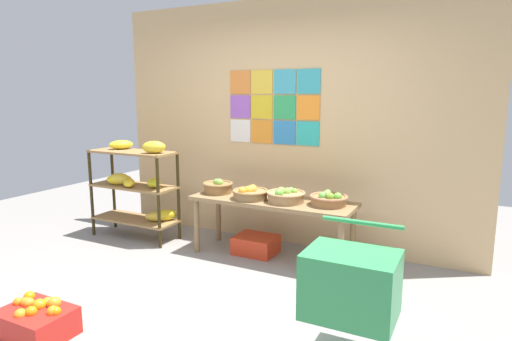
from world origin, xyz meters
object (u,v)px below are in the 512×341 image
(fruit_basket_back_right, at_px, (329,199))
(fruit_basket_right, at_px, (218,187))
(fruit_basket_left, at_px, (286,196))
(orange_crate_foreground, at_px, (37,320))
(display_table, at_px, (272,207))
(produce_crate_under_table, at_px, (256,245))
(fruit_basket_back_left, at_px, (250,193))
(shopping_cart, at_px, (351,289))
(banana_shelf_unit, at_px, (136,183))

(fruit_basket_back_right, height_order, fruit_basket_right, fruit_basket_right)
(fruit_basket_left, distance_m, orange_crate_foreground, 2.37)
(display_table, height_order, fruit_basket_right, fruit_basket_right)
(display_table, distance_m, produce_crate_under_table, 0.50)
(display_table, xyz_separation_m, produce_crate_under_table, (-0.20, 0.03, -0.45))
(orange_crate_foreground, bearing_deg, fruit_basket_back_left, 72.89)
(fruit_basket_left, xyz_separation_m, orange_crate_foreground, (-1.01, -2.07, -0.57))
(orange_crate_foreground, bearing_deg, shopping_cart, 16.55)
(fruit_basket_left, relative_size, fruit_basket_right, 1.18)
(fruit_basket_back_right, distance_m, produce_crate_under_table, 0.99)
(display_table, xyz_separation_m, shopping_cart, (1.21, -1.50, -0.01))
(banana_shelf_unit, height_order, fruit_basket_left, banana_shelf_unit)
(banana_shelf_unit, relative_size, fruit_basket_left, 3.03)
(fruit_basket_left, height_order, fruit_basket_right, fruit_basket_right)
(banana_shelf_unit, bearing_deg, fruit_basket_right, 7.46)
(fruit_basket_back_left, relative_size, fruit_basket_left, 0.97)
(produce_crate_under_table, bearing_deg, fruit_basket_right, -175.53)
(produce_crate_under_table, distance_m, shopping_cart, 2.13)
(display_table, xyz_separation_m, fruit_basket_left, (0.17, -0.04, 0.14))
(fruit_basket_left, distance_m, produce_crate_under_table, 0.70)
(display_table, relative_size, fruit_basket_left, 4.39)
(fruit_basket_back_right, xyz_separation_m, produce_crate_under_table, (-0.79, 0.00, -0.59))
(fruit_basket_right, relative_size, orange_crate_foreground, 0.66)
(display_table, bearing_deg, fruit_basket_left, -14.06)
(produce_crate_under_table, bearing_deg, shopping_cart, -47.25)
(produce_crate_under_table, bearing_deg, orange_crate_foreground, -106.50)
(fruit_basket_back_right, xyz_separation_m, fruit_basket_left, (-0.42, -0.07, 0.00))
(fruit_basket_back_left, relative_size, orange_crate_foreground, 0.76)
(produce_crate_under_table, xyz_separation_m, orange_crate_foreground, (-0.64, -2.14, 0.02))
(banana_shelf_unit, xyz_separation_m, shopping_cart, (2.90, -1.36, -0.13))
(banana_shelf_unit, relative_size, display_table, 0.69)
(shopping_cart, bearing_deg, produce_crate_under_table, 126.82)
(banana_shelf_unit, xyz_separation_m, fruit_basket_left, (1.85, 0.10, 0.03))
(fruit_basket_right, xyz_separation_m, orange_crate_foreground, (-0.19, -2.11, -0.58))
(fruit_basket_left, distance_m, shopping_cart, 1.80)
(banana_shelf_unit, distance_m, fruit_basket_left, 1.85)
(fruit_basket_right, relative_size, produce_crate_under_table, 0.75)
(banana_shelf_unit, bearing_deg, shopping_cart, -25.20)
(banana_shelf_unit, distance_m, fruit_basket_back_left, 1.47)
(fruit_basket_back_right, distance_m, fruit_basket_right, 1.24)
(display_table, xyz_separation_m, orange_crate_foreground, (-0.84, -2.11, -0.43))
(fruit_basket_back_right, relative_size, orange_crate_foreground, 0.75)
(fruit_basket_back_right, distance_m, shopping_cart, 1.66)
(fruit_basket_left, height_order, produce_crate_under_table, fruit_basket_left)
(fruit_basket_right, distance_m, produce_crate_under_table, 0.75)
(banana_shelf_unit, bearing_deg, fruit_basket_back_right, 4.25)
(display_table, bearing_deg, orange_crate_foreground, -111.66)
(shopping_cart, bearing_deg, display_table, 123.05)
(fruit_basket_right, distance_m, shopping_cart, 2.40)
(fruit_basket_back_left, xyz_separation_m, fruit_basket_right, (-0.44, 0.08, 0.01))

